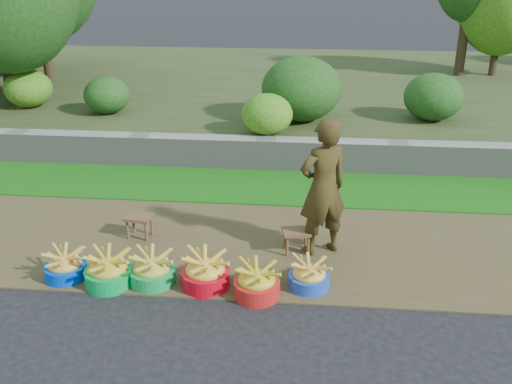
# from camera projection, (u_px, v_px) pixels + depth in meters

# --- Properties ---
(ground_plane) EXTENTS (120.00, 120.00, 0.00)m
(ground_plane) POSITION_uv_depth(u_px,v_px,m) (237.00, 301.00, 6.21)
(ground_plane) COLOR black
(ground_plane) RESTS_ON ground
(dirt_shoulder) EXTENTS (80.00, 2.50, 0.02)m
(dirt_shoulder) POSITION_uv_depth(u_px,v_px,m) (249.00, 246.00, 7.35)
(dirt_shoulder) COLOR #4A3F25
(dirt_shoulder) RESTS_ON ground
(grass_verge) EXTENTS (80.00, 1.50, 0.04)m
(grass_verge) POSITION_uv_depth(u_px,v_px,m) (262.00, 186.00, 9.18)
(grass_verge) COLOR #156010
(grass_verge) RESTS_ON ground
(retaining_wall) EXTENTS (80.00, 0.35, 0.55)m
(retaining_wall) POSITION_uv_depth(u_px,v_px,m) (266.00, 154.00, 9.86)
(retaining_wall) COLOR gray
(retaining_wall) RESTS_ON ground
(earth_bank) EXTENTS (80.00, 10.00, 0.50)m
(earth_bank) POSITION_uv_depth(u_px,v_px,m) (281.00, 91.00, 14.36)
(earth_bank) COLOR #34411E
(earth_bank) RESTS_ON ground
(basin_a) EXTENTS (0.49, 0.49, 0.37)m
(basin_a) POSITION_uv_depth(u_px,v_px,m) (65.00, 266.00, 6.59)
(basin_a) COLOR #013CCA
(basin_a) RESTS_ON ground
(basin_b) EXTENTS (0.55, 0.55, 0.41)m
(basin_b) POSITION_uv_depth(u_px,v_px,m) (108.00, 271.00, 6.46)
(basin_b) COLOR #059B41
(basin_b) RESTS_ON ground
(basin_c) EXTENTS (0.53, 0.53, 0.39)m
(basin_c) POSITION_uv_depth(u_px,v_px,m) (152.00, 270.00, 6.48)
(basin_c) COLOR #139746
(basin_c) RESTS_ON ground
(basin_d) EXTENTS (0.56, 0.56, 0.42)m
(basin_d) POSITION_uv_depth(u_px,v_px,m) (205.00, 272.00, 6.42)
(basin_d) COLOR red
(basin_d) RESTS_ON ground
(basin_e) EXTENTS (0.52, 0.52, 0.38)m
(basin_e) POSITION_uv_depth(u_px,v_px,m) (257.00, 282.00, 6.25)
(basin_e) COLOR red
(basin_e) RESTS_ON ground
(basin_f) EXTENTS (0.47, 0.47, 0.35)m
(basin_f) POSITION_uv_depth(u_px,v_px,m) (309.00, 276.00, 6.40)
(basin_f) COLOR blue
(basin_f) RESTS_ON ground
(stool_left) EXTENTS (0.38, 0.31, 0.30)m
(stool_left) POSITION_uv_depth(u_px,v_px,m) (139.00, 220.00, 7.48)
(stool_left) COLOR brown
(stool_left) RESTS_ON dirt_shoulder
(stool_right) EXTENTS (0.39, 0.33, 0.30)m
(stool_right) POSITION_uv_depth(u_px,v_px,m) (296.00, 235.00, 7.09)
(stool_right) COLOR brown
(stool_right) RESTS_ON dirt_shoulder
(vendor_woman) EXTENTS (0.75, 0.66, 1.73)m
(vendor_woman) POSITION_uv_depth(u_px,v_px,m) (323.00, 188.00, 6.87)
(vendor_woman) COLOR black
(vendor_woman) RESTS_ON dirt_shoulder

